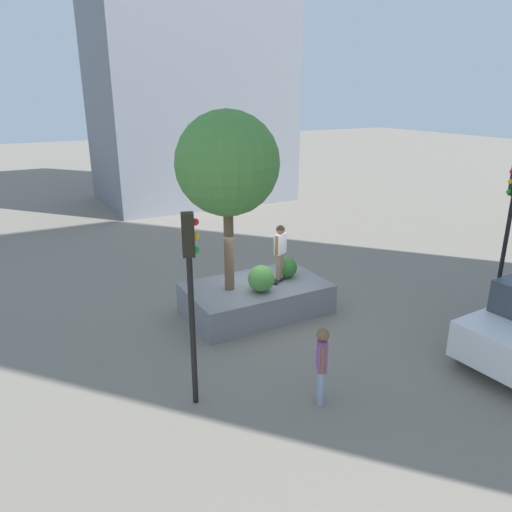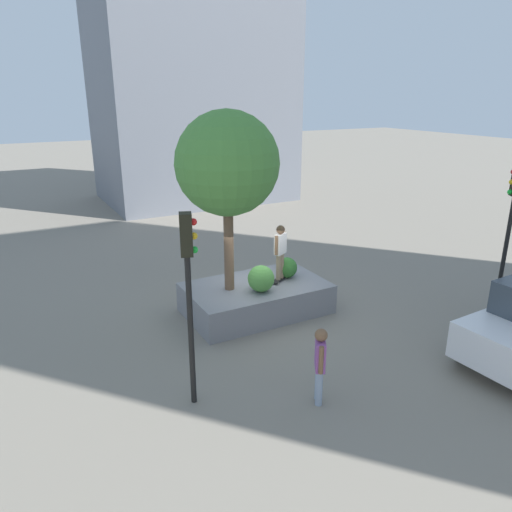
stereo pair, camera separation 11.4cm
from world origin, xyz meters
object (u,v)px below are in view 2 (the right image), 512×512
Objects in this scene: skateboarder at (280,248)px; planter_ledge at (256,298)px; plaza_tree at (227,164)px; skateboard at (280,279)px; traffic_light_median at (511,216)px; bystander_watching at (320,361)px; traffic_light_corner at (189,278)px.

planter_ledge is at bearing -5.88° from skateboarder.
planter_ledge is at bearing 174.69° from plaza_tree.
planter_ledge is at bearing -5.88° from skateboard.
plaza_tree reaches higher than traffic_light_median.
bystander_watching is (7.21, 1.05, -2.04)m from traffic_light_median.
traffic_light_corner is at bearing 45.23° from planter_ledge.
planter_ledge is 2.37× the size of bystander_watching.
traffic_light_corner is 2.40× the size of bystander_watching.
skateboard is (-1.62, 0.16, -3.57)m from plaza_tree.
skateboard reaches higher than planter_ledge.
skateboard is 0.45× the size of bystander_watching.
skateboarder is 0.38× the size of traffic_light_median.
skateboard is at bearing -141.46° from traffic_light_corner.
plaza_tree is 3.03× the size of skateboarder.
skateboard is 0.98m from skateboarder.
skateboarder is (-0.00, -0.00, 0.98)m from skateboard.
skateboarder is (-1.62, 0.16, -2.59)m from plaza_tree.
planter_ledge is 5.31m from traffic_light_corner.
traffic_light_median is (-5.45, 3.50, 2.10)m from skateboard.
traffic_light_corner reaches higher than skateboarder.
plaza_tree is at bearing -125.92° from traffic_light_corner.
traffic_light_median is at bearing 147.28° from skateboard.
skateboarder reaches higher than bystander_watching.
traffic_light_median reaches higher than planter_ledge.
plaza_tree reaches higher than planter_ledge.
skateboard is 0.47× the size of skateboarder.
skateboarder is (-0.78, 0.08, 1.49)m from planter_ledge.
traffic_light_corner is at bearing -1.40° from traffic_light_median.
skateboard is at bearing -32.72° from traffic_light_median.
planter_ledge is 4.77m from bystander_watching.
skateboarder is 5.33m from traffic_light_corner.
planter_ledge is 5.26× the size of skateboard.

